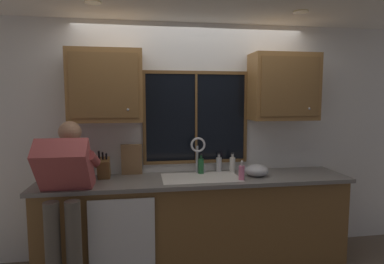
# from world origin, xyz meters

# --- Properties ---
(back_wall) EXTENTS (5.53, 0.12, 2.55)m
(back_wall) POSITION_xyz_m (0.00, 0.06, 1.27)
(back_wall) COLOR silver
(back_wall) RESTS_ON floor
(ceiling_downlight_left) EXTENTS (0.14, 0.14, 0.01)m
(ceiling_downlight_left) POSITION_xyz_m (-0.94, -0.60, 2.54)
(ceiling_downlight_left) COLOR #FFEAB2
(ceiling_downlight_right) EXTENTS (0.14, 0.14, 0.01)m
(ceiling_downlight_right) POSITION_xyz_m (0.94, -0.60, 2.54)
(ceiling_downlight_right) COLOR #FFEAB2
(window_glass) EXTENTS (1.10, 0.02, 0.95)m
(window_glass) POSITION_xyz_m (0.05, -0.01, 1.52)
(window_glass) COLOR black
(window_frame_top) EXTENTS (1.17, 0.02, 0.04)m
(window_frame_top) POSITION_xyz_m (0.05, -0.02, 2.02)
(window_frame_top) COLOR brown
(window_frame_bottom) EXTENTS (1.17, 0.02, 0.04)m
(window_frame_bottom) POSITION_xyz_m (0.05, -0.02, 1.03)
(window_frame_bottom) COLOR brown
(window_frame_left) EXTENTS (0.03, 0.02, 0.95)m
(window_frame_left) POSITION_xyz_m (-0.52, -0.02, 1.52)
(window_frame_left) COLOR brown
(window_frame_right) EXTENTS (0.03, 0.02, 0.95)m
(window_frame_right) POSITION_xyz_m (0.61, -0.02, 1.52)
(window_frame_right) COLOR brown
(window_mullion_center) EXTENTS (0.02, 0.02, 0.95)m
(window_mullion_center) POSITION_xyz_m (0.05, -0.02, 1.52)
(window_mullion_center) COLOR brown
(lower_cabinet_run) EXTENTS (3.13, 0.58, 0.88)m
(lower_cabinet_run) POSITION_xyz_m (0.00, -0.29, 0.44)
(lower_cabinet_run) COLOR brown
(lower_cabinet_run) RESTS_ON floor
(countertop) EXTENTS (3.19, 0.62, 0.04)m
(countertop) POSITION_xyz_m (0.00, -0.31, 0.90)
(countertop) COLOR slate
(countertop) RESTS_ON lower_cabinet_run
(dishwasher_front) EXTENTS (0.60, 0.02, 0.74)m
(dishwasher_front) POSITION_xyz_m (-0.74, -0.61, 0.46)
(dishwasher_front) COLOR white
(upper_cabinet_left) EXTENTS (0.72, 0.36, 0.72)m
(upper_cabinet_left) POSITION_xyz_m (-0.90, -0.17, 1.86)
(upper_cabinet_left) COLOR olive
(upper_cabinet_right) EXTENTS (0.72, 0.36, 0.72)m
(upper_cabinet_right) POSITION_xyz_m (0.99, -0.17, 1.86)
(upper_cabinet_right) COLOR olive
(sink) EXTENTS (0.80, 0.46, 0.21)m
(sink) POSITION_xyz_m (0.05, -0.30, 0.82)
(sink) COLOR white
(sink) RESTS_ON lower_cabinet_run
(faucet) EXTENTS (0.18, 0.09, 0.40)m
(faucet) POSITION_xyz_m (0.05, -0.12, 1.17)
(faucet) COLOR silver
(faucet) RESTS_ON countertop
(person_standing) EXTENTS (0.53, 0.70, 1.52)m
(person_standing) POSITION_xyz_m (-1.22, -0.60, 0.95)
(person_standing) COLOR #595147
(person_standing) RESTS_ON floor
(knife_block) EXTENTS (0.12, 0.18, 0.32)m
(knife_block) POSITION_xyz_m (-0.94, -0.20, 1.03)
(knife_block) COLOR brown
(knife_block) RESTS_ON countertop
(cutting_board) EXTENTS (0.22, 0.09, 0.34)m
(cutting_board) POSITION_xyz_m (-0.66, -0.09, 1.09)
(cutting_board) COLOR #997047
(cutting_board) RESTS_ON countertop
(mixing_bowl) EXTENTS (0.25, 0.25, 0.13)m
(mixing_bowl) POSITION_xyz_m (0.64, -0.32, 0.98)
(mixing_bowl) COLOR #B7B7BC
(mixing_bowl) RESTS_ON countertop
(soap_dispenser) EXTENTS (0.06, 0.07, 0.20)m
(soap_dispenser) POSITION_xyz_m (0.44, -0.45, 1.00)
(soap_dispenser) COLOR pink
(soap_dispenser) RESTS_ON countertop
(bottle_green_glass) EXTENTS (0.06, 0.06, 0.21)m
(bottle_green_glass) POSITION_xyz_m (0.30, -0.06, 1.01)
(bottle_green_glass) COLOR #B7B7BC
(bottle_green_glass) RESTS_ON countertop
(bottle_tall_clear) EXTENTS (0.06, 0.06, 0.22)m
(bottle_tall_clear) POSITION_xyz_m (0.08, -0.13, 1.01)
(bottle_tall_clear) COLOR #1E592D
(bottle_tall_clear) RESTS_ON countertop
(bottle_amber_small) EXTENTS (0.06, 0.06, 0.22)m
(bottle_amber_small) POSITION_xyz_m (0.44, -0.11, 1.01)
(bottle_amber_small) COLOR silver
(bottle_amber_small) RESTS_ON countertop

